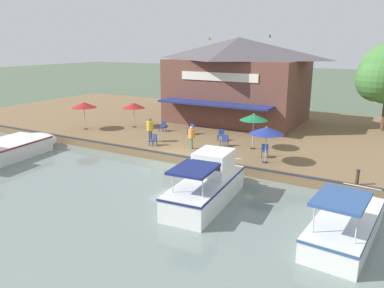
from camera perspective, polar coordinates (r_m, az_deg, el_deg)
The scene contains 21 objects.
ground_plane at distance 25.02m, azimuth -3.06°, elevation -3.11°, with size 220.00×220.00×0.00m, color #4C5B47.
quay_deck at distance 34.38m, azimuth 6.84°, elevation 2.35°, with size 22.00×56.00×0.60m, color brown.
quay_edge_fender at distance 24.90m, azimuth -2.96°, elevation -1.63°, with size 0.20×50.40×0.10m, color #2D2D33.
waterfront_restaurant at distance 36.09m, azimuth 7.01°, elevation 9.78°, with size 10.58×12.46×7.98m.
patio_umbrella_back_row at distance 33.42m, azimuth -8.90°, elevation 5.83°, with size 2.00×2.00×2.22m.
patio_umbrella_far_corner at distance 33.47m, azimuth -16.15°, elevation 5.74°, with size 2.17×2.17×2.40m.
patio_umbrella_near_quay_edge at distance 23.29m, azimuth 11.31°, elevation 2.04°, with size 2.09×2.09×2.32m.
patio_umbrella_mid_patio_right at distance 26.29m, azimuth 9.39°, elevation 4.05°, with size 1.95×1.95×2.54m.
cafe_chair_beside_entrance at distance 24.86m, azimuth 11.04°, elevation -0.90°, with size 0.55×0.55×0.85m.
cafe_chair_back_row_seat at distance 31.81m, azimuth -4.44°, elevation 2.81°, with size 0.45×0.45×0.85m.
cafe_chair_mid_patio at distance 28.69m, azimuth 4.43°, elevation 1.47°, with size 0.52×0.52×0.85m.
cafe_chair_facing_river at distance 27.12m, azimuth 5.01°, elevation 0.66°, with size 0.48×0.48×0.85m.
cafe_chair_far_corner_seat at distance 30.60m, azimuth -0.11°, elevation 2.37°, with size 0.46×0.46×0.85m.
cafe_chair_under_first_umbrella at distance 27.31m, azimuth -5.86°, elevation 0.74°, with size 0.55×0.55×0.85m.
person_mid_patio at distance 26.22m, azimuth -0.06°, elevation 1.42°, with size 0.46×0.46×1.62m.
person_at_quay_edge at distance 28.27m, azimuth -6.41°, elevation 2.62°, with size 0.51×0.51×1.82m.
motorboat_outer_channel at distance 19.23m, azimuth 2.90°, elevation -5.85°, with size 7.05×2.60×2.43m.
motorboat_second_along at distance 29.01m, azimuth -26.84°, elevation -0.79°, with size 9.46×4.14×2.13m.
motorboat_mid_row at distance 17.21m, azimuth 22.74°, elevation -10.68°, with size 6.81×2.58×2.28m.
mooring_post at distance 21.49m, azimuth 23.90°, elevation -4.63°, with size 0.22×0.22×0.83m.
tree_upstream_bank at distance 43.29m, azimuth -0.20°, elevation 11.04°, with size 4.70×4.48×6.54m.
Camera 1 is at (20.00, 12.87, 7.77)m, focal length 35.00 mm.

